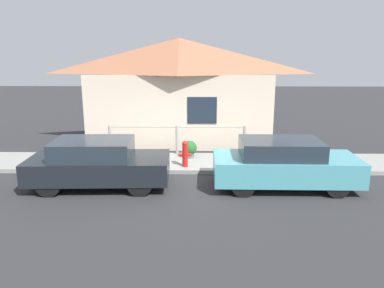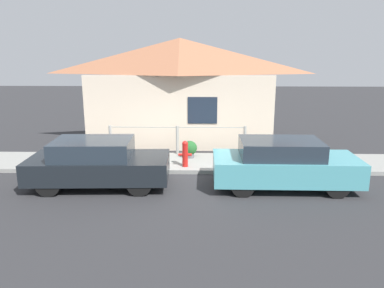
% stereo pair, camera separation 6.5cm
% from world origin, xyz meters
% --- Properties ---
extents(ground_plane, '(60.00, 60.00, 0.00)m').
position_xyz_m(ground_plane, '(0.00, 0.00, 0.00)').
color(ground_plane, '#2D2D30').
extents(sidewalk, '(24.00, 2.06, 0.13)m').
position_xyz_m(sidewalk, '(0.00, 1.03, 0.06)').
color(sidewalk, gray).
rests_on(sidewalk, ground_plane).
extents(house, '(7.57, 2.23, 4.23)m').
position_xyz_m(house, '(0.00, 3.82, 3.34)').
color(house, beige).
rests_on(house, ground_plane).
extents(fence, '(4.90, 0.10, 1.03)m').
position_xyz_m(fence, '(0.00, 1.91, 0.70)').
color(fence, '#999993').
rests_on(fence, sidewalk).
extents(car_left, '(3.93, 1.86, 1.35)m').
position_xyz_m(car_left, '(-2.05, -1.10, 0.69)').
color(car_left, black).
rests_on(car_left, ground_plane).
extents(car_right, '(3.98, 1.68, 1.37)m').
position_xyz_m(car_right, '(3.14, -1.10, 0.69)').
color(car_right, teal).
rests_on(car_right, ground_plane).
extents(fire_hydrant, '(0.43, 0.19, 0.85)m').
position_xyz_m(fire_hydrant, '(0.34, 0.42, 0.57)').
color(fire_hydrant, red).
rests_on(fire_hydrant, sidewalk).
extents(potted_plant_near_hydrant, '(0.49, 0.49, 0.59)m').
position_xyz_m(potted_plant_near_hydrant, '(0.47, 1.46, 0.44)').
color(potted_plant_near_hydrant, slate).
rests_on(potted_plant_near_hydrant, sidewalk).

